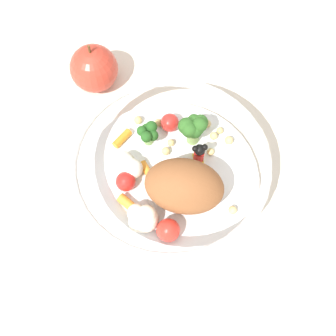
{
  "coord_description": "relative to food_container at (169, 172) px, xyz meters",
  "views": [
    {
      "loc": [
        -0.15,
        -0.16,
        0.52
      ],
      "look_at": [
        0.01,
        0.0,
        0.04
      ],
      "focal_mm": 45.44,
      "sensor_mm": 36.0,
      "label": 1
    }
  ],
  "objects": [
    {
      "name": "loose_apple",
      "position": [
        0.04,
        0.19,
        -0.0
      ],
      "size": [
        0.07,
        0.07,
        0.08
      ],
      "color": "#BC3828",
      "rests_on": "ground_plane"
    },
    {
      "name": "food_container",
      "position": [
        0.0,
        0.0,
        0.0
      ],
      "size": [
        0.25,
        0.25,
        0.08
      ],
      "color": "white",
      "rests_on": "ground_plane"
    },
    {
      "name": "ground_plane",
      "position": [
        -0.0,
        0.0,
        -0.04
      ],
      "size": [
        2.4,
        2.4,
        0.0
      ],
      "primitive_type": "plane",
      "color": "silver"
    }
  ]
}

